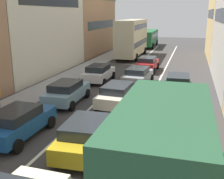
{
  "coord_description": "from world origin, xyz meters",
  "views": [
    {
      "loc": [
        4.25,
        -3.03,
        5.88
      ],
      "look_at": [
        0.0,
        12.0,
        1.6
      ],
      "focal_mm": 44.67,
      "sensor_mm": 36.0,
      "label": 1
    }
  ],
  "objects_px": {
    "removalist_box_truck": "(165,147)",
    "hatchback_centre_lane_third": "(118,94)",
    "sedan_centre_lane_fifth": "(147,63)",
    "wagon_left_lane_second": "(18,122)",
    "wagon_right_lane_far": "(178,84)",
    "coupe_centre_lane_fourth": "(138,75)",
    "bus_mid_queue_primary": "(132,37)",
    "sedan_left_lane_third": "(67,92)",
    "sedan_centre_lane_second": "(87,134)",
    "sedan_left_lane_fourth": "(99,73)",
    "sedan_right_lane_behind_truck": "(167,110)",
    "bus_far_queue_secondary": "(148,37)"
  },
  "relations": [
    {
      "from": "sedan_right_lane_behind_truck",
      "to": "sedan_left_lane_third",
      "type": "bearing_deg",
      "value": 75.56
    },
    {
      "from": "sedan_left_lane_third",
      "to": "bus_mid_queue_primary",
      "type": "relative_size",
      "value": 0.41
    },
    {
      "from": "coupe_centre_lane_fourth",
      "to": "sedan_left_lane_fourth",
      "type": "distance_m",
      "value": 3.55
    },
    {
      "from": "removalist_box_truck",
      "to": "sedan_left_lane_fourth",
      "type": "xyz_separation_m",
      "value": [
        -7.15,
        15.12,
        -1.18
      ]
    },
    {
      "from": "wagon_left_lane_second",
      "to": "wagon_right_lane_far",
      "type": "relative_size",
      "value": 0.99
    },
    {
      "from": "sedan_left_lane_fourth",
      "to": "sedan_centre_lane_fifth",
      "type": "relative_size",
      "value": 0.99
    },
    {
      "from": "sedan_right_lane_behind_truck",
      "to": "sedan_centre_lane_second",
      "type": "bearing_deg",
      "value": 144.84
    },
    {
      "from": "hatchback_centre_lane_third",
      "to": "bus_far_queue_secondary",
      "type": "relative_size",
      "value": 0.42
    },
    {
      "from": "wagon_left_lane_second",
      "to": "bus_far_queue_secondary",
      "type": "height_order",
      "value": "bus_far_queue_secondary"
    },
    {
      "from": "wagon_left_lane_second",
      "to": "bus_far_queue_secondary",
      "type": "distance_m",
      "value": 40.11
    },
    {
      "from": "coupe_centre_lane_fourth",
      "to": "bus_mid_queue_primary",
      "type": "xyz_separation_m",
      "value": [
        -3.66,
        14.84,
        2.03
      ]
    },
    {
      "from": "sedan_centre_lane_second",
      "to": "wagon_right_lane_far",
      "type": "xyz_separation_m",
      "value": [
        3.34,
        10.35,
        0.0
      ]
    },
    {
      "from": "wagon_left_lane_second",
      "to": "bus_mid_queue_primary",
      "type": "distance_m",
      "value": 26.83
    },
    {
      "from": "sedan_right_lane_behind_truck",
      "to": "wagon_right_lane_far",
      "type": "relative_size",
      "value": 0.99
    },
    {
      "from": "sedan_centre_lane_second",
      "to": "sedan_centre_lane_fifth",
      "type": "distance_m",
      "value": 18.41
    },
    {
      "from": "wagon_left_lane_second",
      "to": "hatchback_centre_lane_third",
      "type": "relative_size",
      "value": 0.98
    },
    {
      "from": "sedan_centre_lane_fifth",
      "to": "wagon_right_lane_far",
      "type": "height_order",
      "value": "same"
    },
    {
      "from": "sedan_centre_lane_fifth",
      "to": "bus_mid_queue_primary",
      "type": "bearing_deg",
      "value": 23.03
    },
    {
      "from": "sedan_right_lane_behind_truck",
      "to": "bus_mid_queue_primary",
      "type": "distance_m",
      "value": 24.1
    },
    {
      "from": "sedan_centre_lane_fifth",
      "to": "sedan_left_lane_third",
      "type": "bearing_deg",
      "value": 165.16
    },
    {
      "from": "hatchback_centre_lane_third",
      "to": "sedan_right_lane_behind_truck",
      "type": "height_order",
      "value": "same"
    },
    {
      "from": "sedan_left_lane_third",
      "to": "coupe_centre_lane_fourth",
      "type": "relative_size",
      "value": 0.99
    },
    {
      "from": "sedan_left_lane_third",
      "to": "removalist_box_truck",
      "type": "bearing_deg",
      "value": -141.5
    },
    {
      "from": "removalist_box_truck",
      "to": "sedan_centre_lane_fifth",
      "type": "height_order",
      "value": "removalist_box_truck"
    },
    {
      "from": "wagon_left_lane_second",
      "to": "sedan_centre_lane_fifth",
      "type": "bearing_deg",
      "value": -9.76
    },
    {
      "from": "sedan_left_lane_third",
      "to": "sedan_centre_lane_fifth",
      "type": "relative_size",
      "value": 1.0
    },
    {
      "from": "sedan_centre_lane_second",
      "to": "hatchback_centre_lane_third",
      "type": "xyz_separation_m",
      "value": [
        -0.25,
        6.43,
        0.0
      ]
    },
    {
      "from": "bus_mid_queue_primary",
      "to": "sedan_centre_lane_second",
      "type": "bearing_deg",
      "value": -172.7
    },
    {
      "from": "coupe_centre_lane_fourth",
      "to": "sedan_centre_lane_fifth",
      "type": "distance_m",
      "value": 6.07
    },
    {
      "from": "hatchback_centre_lane_third",
      "to": "sedan_centre_lane_second",
      "type": "bearing_deg",
      "value": -173.95
    },
    {
      "from": "sedan_centre_lane_fifth",
      "to": "bus_mid_queue_primary",
      "type": "relative_size",
      "value": 0.41
    },
    {
      "from": "removalist_box_truck",
      "to": "wagon_right_lane_far",
      "type": "relative_size",
      "value": 1.77
    },
    {
      "from": "sedan_left_lane_fourth",
      "to": "sedan_right_lane_behind_truck",
      "type": "distance_m",
      "value": 10.7
    },
    {
      "from": "sedan_left_lane_fourth",
      "to": "sedan_left_lane_third",
      "type": "bearing_deg",
      "value": 178.69
    },
    {
      "from": "removalist_box_truck",
      "to": "sedan_right_lane_behind_truck",
      "type": "bearing_deg",
      "value": 3.91
    },
    {
      "from": "sedan_left_lane_fourth",
      "to": "hatchback_centre_lane_third",
      "type": "bearing_deg",
      "value": -151.32
    },
    {
      "from": "sedan_left_lane_fourth",
      "to": "sedan_right_lane_behind_truck",
      "type": "relative_size",
      "value": 0.99
    },
    {
      "from": "sedan_left_lane_third",
      "to": "sedan_left_lane_fourth",
      "type": "bearing_deg",
      "value": -2.6
    },
    {
      "from": "bus_far_queue_secondary",
      "to": "removalist_box_truck",
      "type": "bearing_deg",
      "value": -171.55
    },
    {
      "from": "removalist_box_truck",
      "to": "hatchback_centre_lane_third",
      "type": "bearing_deg",
      "value": 22.66
    },
    {
      "from": "wagon_left_lane_second",
      "to": "sedan_centre_lane_fifth",
      "type": "distance_m",
      "value": 18.32
    },
    {
      "from": "sedan_right_lane_behind_truck",
      "to": "bus_mid_queue_primary",
      "type": "xyz_separation_m",
      "value": [
        -6.79,
        23.04,
        2.03
      ]
    },
    {
      "from": "wagon_left_lane_second",
      "to": "sedan_right_lane_behind_truck",
      "type": "height_order",
      "value": "same"
    },
    {
      "from": "wagon_right_lane_far",
      "to": "bus_mid_queue_primary",
      "type": "distance_m",
      "value": 18.37
    },
    {
      "from": "removalist_box_truck",
      "to": "hatchback_centre_lane_third",
      "type": "relative_size",
      "value": 1.75
    },
    {
      "from": "sedan_left_lane_fourth",
      "to": "sedan_right_lane_behind_truck",
      "type": "bearing_deg",
      "value": -141.61
    },
    {
      "from": "sedan_centre_lane_fifth",
      "to": "hatchback_centre_lane_third",
      "type": "bearing_deg",
      "value": -179.12
    },
    {
      "from": "bus_far_queue_secondary",
      "to": "coupe_centre_lane_fourth",
      "type": "bearing_deg",
      "value": -173.85
    },
    {
      "from": "removalist_box_truck",
      "to": "bus_far_queue_secondary",
      "type": "relative_size",
      "value": 0.73
    },
    {
      "from": "sedan_left_lane_third",
      "to": "bus_far_queue_secondary",
      "type": "height_order",
      "value": "bus_far_queue_secondary"
    }
  ]
}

